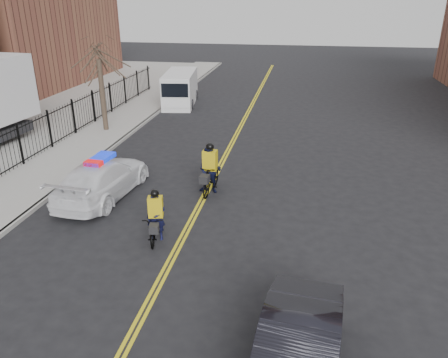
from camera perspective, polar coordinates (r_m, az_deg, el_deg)
ground at (r=15.43m, az=-4.49°, el=-5.90°), size 120.00×120.00×0.00m
center_line_left at (r=22.61m, az=0.36°, el=3.79°), size 0.10×60.00×0.01m
center_line_right at (r=22.59m, az=0.76°, el=3.77°), size 0.10×60.00×0.01m
sidewalk at (r=24.89m, az=-16.78°, el=4.78°), size 3.00×60.00×0.15m
curb at (r=24.26m, az=-13.60°, el=4.65°), size 0.20×60.00×0.15m
iron_fence at (r=25.34m, az=-20.08°, el=6.86°), size 0.12×28.00×2.00m
warehouse_far at (r=45.59m, az=-27.20°, el=20.09°), size 14.00×18.00×14.00m
street_tree at (r=25.90m, az=-15.91°, el=13.47°), size 3.20×3.20×4.80m
police_cruiser at (r=17.82m, az=-15.59°, el=0.06°), size 2.48×5.29×1.65m
cargo_van at (r=32.38m, az=-5.77°, el=11.61°), size 2.73×5.70×2.30m
cyclist_near at (r=14.39m, az=-8.81°, el=-5.60°), size 0.99×1.90×1.78m
cyclist_far at (r=17.49m, az=-1.83°, el=0.76°), size 0.99×2.11×2.09m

